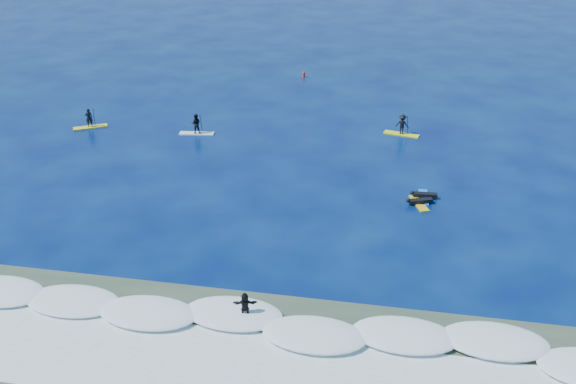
% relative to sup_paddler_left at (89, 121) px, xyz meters
% --- Properties ---
extents(ground, '(160.00, 160.00, 0.00)m').
position_rel_sup_paddler_left_xyz_m(ground, '(16.66, -12.05, -0.59)').
color(ground, '#030D47').
rests_on(ground, ground).
extents(shallow_water, '(90.00, 13.00, 0.01)m').
position_rel_sup_paddler_left_xyz_m(shallow_water, '(16.66, -26.05, -0.58)').
color(shallow_water, '#354838').
rests_on(shallow_water, ground).
extents(breaking_wave, '(40.00, 6.00, 0.30)m').
position_rel_sup_paddler_left_xyz_m(breaking_wave, '(16.66, -22.05, -0.59)').
color(breaking_wave, white).
rests_on(breaking_wave, ground).
extents(whitewater, '(34.00, 5.00, 0.02)m').
position_rel_sup_paddler_left_xyz_m(whitewater, '(16.66, -25.05, -0.59)').
color(whitewater, silver).
rests_on(whitewater, ground).
extents(sup_paddler_left, '(2.67, 1.92, 1.89)m').
position_rel_sup_paddler_left_xyz_m(sup_paddler_left, '(0.00, 0.00, 0.00)').
color(sup_paddler_left, yellow).
rests_on(sup_paddler_left, ground).
extents(sup_paddler_center, '(2.80, 1.05, 1.92)m').
position_rel_sup_paddler_left_xyz_m(sup_paddler_center, '(8.94, 0.23, 0.13)').
color(sup_paddler_center, silver).
rests_on(sup_paddler_center, ground).
extents(sup_paddler_right, '(2.86, 1.28, 1.95)m').
position_rel_sup_paddler_left_xyz_m(sup_paddler_right, '(24.99, 2.97, 0.17)').
color(sup_paddler_right, yellow).
rests_on(sup_paddler_right, ground).
extents(prone_paddler_near, '(1.69, 2.24, 0.46)m').
position_rel_sup_paddler_left_xyz_m(prone_paddler_near, '(26.36, -8.58, -0.44)').
color(prone_paddler_near, gold).
rests_on(prone_paddler_near, ground).
extents(prone_paddler_far, '(1.73, 2.20, 0.46)m').
position_rel_sup_paddler_left_xyz_m(prone_paddler_far, '(26.65, -7.67, -0.44)').
color(prone_paddler_far, blue).
rests_on(prone_paddler_far, ground).
extents(wave_surfer, '(1.92, 0.90, 1.34)m').
position_rel_sup_paddler_left_xyz_m(wave_surfer, '(18.27, -21.74, 0.18)').
color(wave_surfer, white).
rests_on(wave_surfer, breaking_wave).
extents(marker_buoy, '(0.30, 0.30, 0.72)m').
position_rel_sup_paddler_left_xyz_m(marker_buoy, '(14.95, 16.75, -0.28)').
color(marker_buoy, red).
rests_on(marker_buoy, ground).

